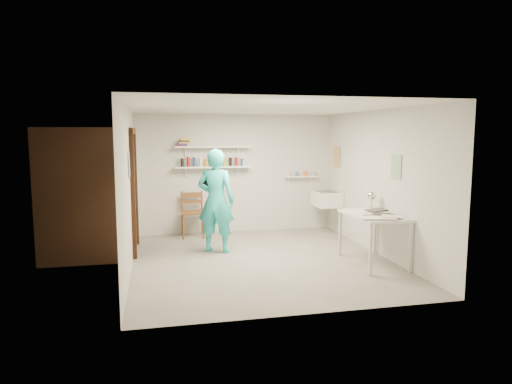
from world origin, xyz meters
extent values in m
cube|color=slate|center=(0.00, 0.00, -0.01)|extent=(4.00, 4.50, 0.02)
cube|color=silver|center=(0.00, 0.00, 2.41)|extent=(4.00, 4.50, 0.02)
cube|color=silver|center=(0.00, 2.26, 1.20)|extent=(4.00, 0.02, 2.40)
cube|color=silver|center=(0.00, -2.26, 1.20)|extent=(4.00, 0.02, 2.40)
cube|color=silver|center=(-2.01, 0.00, 1.20)|extent=(0.02, 4.50, 2.40)
cube|color=silver|center=(2.01, 0.00, 1.20)|extent=(0.02, 4.50, 2.40)
cube|color=black|center=(-1.99, 1.05, 1.00)|extent=(0.02, 0.90, 2.00)
cube|color=brown|center=(-2.70, 1.05, 1.05)|extent=(1.40, 1.50, 2.10)
cube|color=brown|center=(-1.97, 1.05, 2.05)|extent=(0.06, 1.05, 0.10)
cube|color=brown|center=(-1.97, 0.55, 1.00)|extent=(0.06, 0.10, 2.00)
cube|color=brown|center=(-1.97, 1.55, 1.00)|extent=(0.06, 0.10, 2.00)
cube|color=white|center=(-0.50, 2.13, 1.35)|extent=(1.50, 0.22, 0.03)
cube|color=white|center=(-0.50, 2.13, 1.75)|extent=(1.50, 0.22, 0.03)
cube|color=white|center=(1.35, 2.17, 1.12)|extent=(0.70, 0.14, 0.03)
cube|color=#334C7F|center=(-1.99, 0.05, 1.55)|extent=(0.01, 0.28, 0.36)
cube|color=#995933|center=(1.99, 1.80, 1.55)|extent=(0.01, 0.34, 0.42)
cube|color=#3F724C|center=(1.99, -0.55, 1.50)|extent=(0.01, 0.30, 0.38)
cube|color=white|center=(1.75, 1.70, 0.70)|extent=(0.48, 0.60, 0.30)
imported|color=#29CACF|center=(-0.63, 0.70, 0.88)|extent=(0.76, 0.65, 1.76)
cylinder|color=beige|center=(-0.72, 0.90, 1.17)|extent=(0.30, 0.16, 0.32)
cube|color=brown|center=(-0.93, 1.93, 0.49)|extent=(0.46, 0.44, 0.97)
cube|color=silver|center=(1.64, -0.56, 0.39)|extent=(0.70, 1.17, 0.78)
sphere|color=silver|center=(1.83, -0.09, 1.00)|extent=(0.15, 0.15, 0.15)
cylinder|color=black|center=(-1.14, 2.13, 1.45)|extent=(0.06, 0.06, 0.17)
cylinder|color=red|center=(-1.01, 2.13, 1.45)|extent=(0.06, 0.06, 0.17)
cylinder|color=blue|center=(-0.88, 2.13, 1.45)|extent=(0.06, 0.06, 0.17)
cylinder|color=white|center=(-0.75, 2.13, 1.45)|extent=(0.06, 0.06, 0.17)
cylinder|color=orange|center=(-0.63, 2.13, 1.45)|extent=(0.06, 0.06, 0.17)
cylinder|color=#268C3F|center=(-0.50, 2.13, 1.45)|extent=(0.06, 0.06, 0.17)
cylinder|color=#8C268C|center=(-0.37, 2.13, 1.45)|extent=(0.06, 0.06, 0.17)
cylinder|color=gold|center=(-0.25, 2.13, 1.45)|extent=(0.06, 0.06, 0.17)
cylinder|color=black|center=(-0.12, 2.13, 1.45)|extent=(0.06, 0.06, 0.17)
cylinder|color=red|center=(0.01, 2.13, 1.45)|extent=(0.06, 0.06, 0.17)
cylinder|color=blue|center=(0.14, 2.13, 1.45)|extent=(0.06, 0.06, 0.17)
cube|color=red|center=(-1.10, 2.13, 1.78)|extent=(0.18, 0.14, 0.03)
cube|color=#1933A5|center=(-1.08, 2.13, 1.81)|extent=(0.18, 0.14, 0.03)
cube|color=orange|center=(-1.06, 2.13, 1.83)|extent=(0.18, 0.14, 0.03)
cube|color=black|center=(-1.04, 2.13, 1.86)|extent=(0.18, 0.14, 0.03)
cube|color=yellow|center=(-1.02, 2.13, 1.89)|extent=(0.18, 0.14, 0.03)
cylinder|color=silver|center=(1.14, 2.17, 1.18)|extent=(0.07, 0.07, 0.09)
cylinder|color=#335999|center=(1.28, 2.17, 1.18)|extent=(0.07, 0.07, 0.09)
cylinder|color=orange|center=(1.42, 2.17, 1.18)|extent=(0.07, 0.07, 0.09)
cylinder|color=#999999|center=(1.56, 2.17, 1.18)|extent=(0.07, 0.07, 0.09)
cube|color=silver|center=(1.64, -0.56, 0.78)|extent=(0.30, 0.22, 0.00)
cube|color=#4C4742|center=(1.64, -0.56, 0.79)|extent=(0.30, 0.22, 0.00)
cube|color=beige|center=(1.64, -0.56, 0.79)|extent=(0.30, 0.22, 0.00)
cube|color=#383330|center=(1.64, -0.56, 0.80)|extent=(0.30, 0.22, 0.00)
cube|color=silver|center=(1.64, -0.56, 0.80)|extent=(0.30, 0.22, 0.00)
cube|color=silver|center=(1.64, -0.56, 0.80)|extent=(0.30, 0.22, 0.00)
cube|color=#4C4742|center=(1.64, -0.56, 0.81)|extent=(0.30, 0.22, 0.00)
cube|color=beige|center=(1.64, -0.56, 0.81)|extent=(0.30, 0.22, 0.00)
camera|label=1|loc=(-1.60, -6.89, 2.00)|focal=32.00mm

